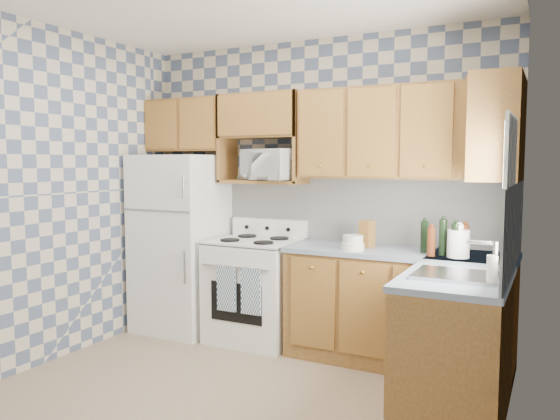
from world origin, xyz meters
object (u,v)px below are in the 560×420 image
object	(u,v)px
electric_kettle	(458,244)
microwave	(272,165)
stove_body	(255,291)
refrigerator	(181,243)

from	to	relation	value
electric_kettle	microwave	bearing A→B (deg)	171.59
electric_kettle	stove_body	bearing A→B (deg)	176.29
refrigerator	microwave	xyz separation A→B (m)	(0.91, 0.16, 0.75)
microwave	electric_kettle	world-z (taller)	microwave
microwave	electric_kettle	bearing A→B (deg)	6.37
electric_kettle	refrigerator	bearing A→B (deg)	178.00
microwave	electric_kettle	size ratio (longest dim) A/B	2.49
refrigerator	microwave	size ratio (longest dim) A/B	3.31
stove_body	electric_kettle	world-z (taller)	electric_kettle
refrigerator	microwave	distance (m)	1.19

